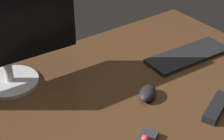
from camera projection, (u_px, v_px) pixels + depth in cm
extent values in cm
cube|color=#4C301C|center=(116.00, 93.00, 136.44)|extent=(140.00, 84.00, 2.00)
cylinder|color=silver|center=(10.00, 81.00, 139.74)|extent=(21.67, 21.67, 1.41)
cylinder|color=silver|center=(9.00, 72.00, 137.28)|extent=(3.18, 3.18, 7.58)
cube|color=black|center=(1.00, 29.00, 127.46)|extent=(57.13, 5.00, 28.28)
cube|color=black|center=(188.00, 55.00, 155.96)|extent=(38.50, 15.22, 1.57)
ellipsoid|color=black|center=(148.00, 93.00, 131.47)|extent=(11.30, 10.17, 3.93)
sphere|color=red|center=(145.00, 139.00, 111.15)|extent=(2.60, 2.60, 2.60)
cube|color=black|center=(216.00, 107.00, 125.74)|extent=(17.56, 11.01, 2.59)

